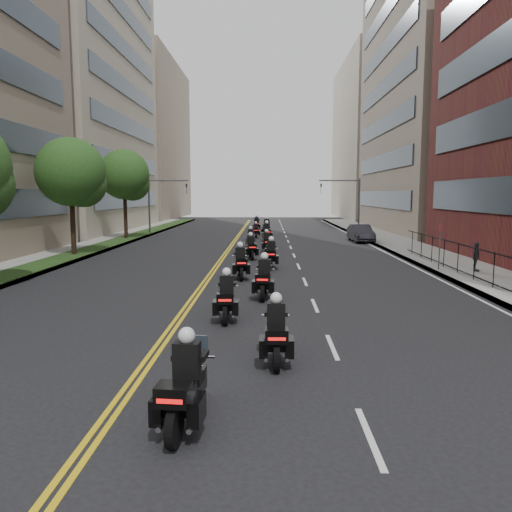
% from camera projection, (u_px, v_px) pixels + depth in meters
% --- Properties ---
extents(ground, '(160.00, 160.00, 0.00)m').
position_uv_depth(ground, '(181.00, 435.00, 8.50)').
color(ground, black).
rests_on(ground, ground).
extents(sidewalk_right, '(4.00, 90.00, 0.15)m').
position_uv_depth(sidewalk_right, '(427.00, 255.00, 32.99)').
color(sidewalk_right, gray).
rests_on(sidewalk_right, ground).
extents(sidewalk_left, '(4.00, 90.00, 0.15)m').
position_uv_depth(sidewalk_left, '(68.00, 254.00, 33.58)').
color(sidewalk_left, gray).
rests_on(sidewalk_left, ground).
extents(grass_strip, '(2.00, 90.00, 0.04)m').
position_uv_depth(grass_strip, '(80.00, 252.00, 33.55)').
color(grass_strip, '#143312').
rests_on(grass_strip, sidewalk_left).
extents(building_right_tan, '(15.11, 28.00, 30.00)m').
position_uv_depth(building_right_tan, '(454.00, 92.00, 53.73)').
color(building_right_tan, gray).
rests_on(building_right_tan, ground).
extents(building_right_far, '(15.00, 28.00, 26.00)m').
position_uv_depth(building_right_far, '(388.00, 140.00, 83.74)').
color(building_right_far, '#AEA18C').
rests_on(building_right_far, ground).
extents(building_left_mid, '(16.11, 28.00, 34.00)m').
position_uv_depth(building_left_mid, '(55.00, 75.00, 54.54)').
color(building_left_mid, '#AEA18C').
rests_on(building_left_mid, ground).
extents(building_left_far, '(16.00, 28.00, 26.00)m').
position_uv_depth(building_left_far, '(131.00, 141.00, 84.80)').
color(building_left_far, gray).
rests_on(building_left_far, ground).
extents(iron_fence, '(0.05, 28.00, 1.50)m').
position_uv_depth(iron_fence, '(505.00, 274.00, 20.02)').
color(iron_fence, black).
rests_on(iron_fence, sidewalk_right).
extents(street_trees, '(4.40, 38.40, 7.98)m').
position_uv_depth(street_trees, '(34.00, 174.00, 26.59)').
color(street_trees, '#311E15').
rests_on(street_trees, ground).
extents(traffic_signal_right, '(4.09, 0.20, 5.60)m').
position_uv_depth(traffic_signal_right, '(349.00, 198.00, 49.47)').
color(traffic_signal_right, '#3F3F44').
rests_on(traffic_signal_right, ground).
extents(traffic_signal_left, '(4.09, 0.20, 5.60)m').
position_uv_depth(traffic_signal_left, '(158.00, 198.00, 49.93)').
color(traffic_signal_left, '#3F3F44').
rests_on(traffic_signal_left, ground).
extents(motorcycle_0, '(0.64, 2.39, 1.76)m').
position_uv_depth(motorcycle_0, '(185.00, 389.00, 8.73)').
color(motorcycle_0, black).
rests_on(motorcycle_0, ground).
extents(motorcycle_1, '(0.53, 2.31, 1.70)m').
position_uv_depth(motorcycle_1, '(276.00, 335.00, 12.13)').
color(motorcycle_1, black).
rests_on(motorcycle_1, ground).
extents(motorcycle_2, '(0.54, 2.31, 1.70)m').
position_uv_depth(motorcycle_2, '(227.00, 299.00, 16.20)').
color(motorcycle_2, black).
rests_on(motorcycle_2, ground).
extents(motorcycle_3, '(0.60, 2.44, 1.80)m').
position_uv_depth(motorcycle_3, '(264.00, 280.00, 19.61)').
color(motorcycle_3, black).
rests_on(motorcycle_3, ground).
extents(motorcycle_4, '(0.69, 2.42, 1.78)m').
position_uv_depth(motorcycle_4, '(240.00, 264.00, 24.11)').
color(motorcycle_4, black).
rests_on(motorcycle_4, ground).
extents(motorcycle_5, '(0.55, 2.38, 1.76)m').
position_uv_depth(motorcycle_5, '(271.00, 256.00, 27.55)').
color(motorcycle_5, black).
rests_on(motorcycle_5, ground).
extents(motorcycle_6, '(0.70, 2.29, 1.70)m').
position_uv_depth(motorcycle_6, '(251.00, 248.00, 31.34)').
color(motorcycle_6, black).
rests_on(motorcycle_6, ground).
extents(motorcycle_7, '(0.61, 2.22, 1.64)m').
position_uv_depth(motorcycle_7, '(267.00, 243.00, 34.91)').
color(motorcycle_7, black).
rests_on(motorcycle_7, ground).
extents(motorcycle_8, '(0.49, 2.13, 1.58)m').
position_uv_depth(motorcycle_8, '(251.00, 239.00, 38.83)').
color(motorcycle_8, black).
rests_on(motorcycle_8, ground).
extents(motorcycle_9, '(0.66, 2.47, 1.82)m').
position_uv_depth(motorcycle_9, '(267.00, 233.00, 42.81)').
color(motorcycle_9, black).
rests_on(motorcycle_9, ground).
extents(motorcycle_10, '(0.52, 2.06, 1.52)m').
position_uv_depth(motorcycle_10, '(256.00, 231.00, 46.65)').
color(motorcycle_10, black).
rests_on(motorcycle_10, ground).
extents(motorcycle_11, '(0.67, 2.49, 1.84)m').
position_uv_depth(motorcycle_11, '(266.00, 227.00, 50.08)').
color(motorcycle_11, black).
rests_on(motorcycle_11, ground).
extents(motorcycle_12, '(0.57, 2.47, 1.83)m').
position_uv_depth(motorcycle_12, '(257.00, 225.00, 54.44)').
color(motorcycle_12, black).
rests_on(motorcycle_12, ground).
extents(parked_sedan, '(1.76, 4.54, 1.48)m').
position_uv_depth(parked_sedan, '(361.00, 233.00, 42.66)').
color(parked_sedan, black).
rests_on(parked_sedan, ground).
extents(pedestrian_c, '(0.75, 0.95, 1.51)m').
position_uv_depth(pedestrian_c, '(476.00, 257.00, 25.40)').
color(pedestrian_c, '#3F4047').
rests_on(pedestrian_c, sidewalk_right).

